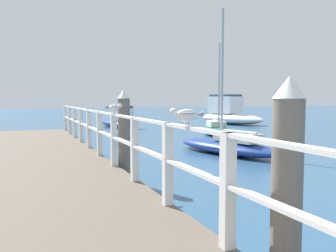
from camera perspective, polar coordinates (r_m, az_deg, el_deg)
pier_deck at (r=8.59m, az=-18.21°, el=-7.38°), size 2.77×18.67×0.53m
pier_railing at (r=8.63m, az=-9.67°, el=-0.79°), size 0.12×17.19×1.12m
dock_piling_near at (r=3.50m, az=18.05°, el=-10.45°), size 0.29×0.29×2.18m
dock_piling_far at (r=8.54m, az=-6.89°, el=-1.62°), size 0.29×0.29×2.18m
seagull_foreground at (r=4.31m, az=2.87°, el=1.80°), size 0.48×0.18×0.21m
seagull_background at (r=7.79m, az=-8.38°, el=2.89°), size 0.43×0.29×0.21m
boat_1 at (r=28.97m, az=9.49°, el=1.87°), size 3.57×6.72×2.29m
boat_4 at (r=13.19m, az=9.24°, el=-2.94°), size 2.46×4.90×5.17m
boat_5 at (r=24.88m, az=-7.56°, el=0.87°), size 2.40×4.59×1.50m
boat_6 at (r=20.02m, az=7.75°, el=-0.54°), size 2.68×4.44×4.90m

